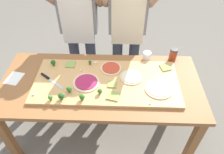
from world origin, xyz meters
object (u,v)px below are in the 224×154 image
Objects in this scene: pizza_slice_center at (113,96)px; sauce_jar at (173,55)px; pizza_whole_cheese_artichoke at (131,77)px; broccoli_floret_front_mid at (50,97)px; chefs_knife at (49,79)px; broccoli_floret_front_left at (82,97)px; pizza_slice_far_right at (165,68)px; pizza_slice_near_right at (70,64)px; pizza_whole_beet_magenta at (86,82)px; cheese_crumble_c at (81,70)px; broccoli_floret_front_right at (53,63)px; cook_left at (79,22)px; cheese_crumble_a at (96,63)px; recipe_note at (14,78)px; pizza_whole_white_garlic at (159,88)px; broccoli_floret_back_mid at (61,96)px; prep_table at (101,90)px; broccoli_floret_back_right at (69,89)px; pizza_whole_tomato_red at (111,68)px; cook_right at (127,23)px; cheese_crumble_b at (150,104)px; flour_cup at (147,57)px; broccoli_floret_center_right at (90,62)px; broccoli_floret_center_left at (100,91)px; cheese_crumble_d at (33,94)px; pizza_slice_near_left at (112,85)px.

sauce_jar reaches higher than pizza_slice_center.
broccoli_floret_front_mid reaches higher than pizza_whole_cheese_artichoke.
broccoli_floret_front_left is at bearing -34.47° from chefs_knife.
pizza_slice_near_right is at bearing 178.95° from pizza_slice_far_right.
pizza_slice_near_right is at bearing 127.38° from pizza_whole_beet_magenta.
broccoli_floret_front_right is at bearing 165.45° from cheese_crumble_c.
pizza_slice_near_right is 0.53m from cook_left.
cheese_crumble_a is 0.12× the size of recipe_note.
pizza_whole_beet_magenta is 0.69m from recipe_note.
pizza_whole_white_garlic is (0.24, -0.14, 0.00)m from pizza_whole_cheese_artichoke.
broccoli_floret_back_mid is at bearing -89.35° from pizza_slice_near_right.
sauce_jar is at bearing 26.35° from prep_table.
cheese_crumble_c reaches higher than pizza_slice_near_right.
cheese_crumble_c is at bearing 78.00° from broccoli_floret_back_right.
prep_table is 87.36× the size of cheese_crumble_a.
cook_right is at bearing 73.61° from pizza_whole_tomato_red.
cook_right reaches higher than cheese_crumble_c.
broccoli_floret_front_mid is at bearing 178.93° from cheese_crumble_b.
cook_right is at bearing 92.70° from pizza_whole_cheese_artichoke.
cheese_crumble_b is at bearing -53.81° from cook_left.
broccoli_floret_back_right is at bearing 174.47° from pizza_slice_center.
cook_right is at bearing 81.82° from pizza_slice_center.
flour_cup reaches higher than cheese_crumble_b.
chefs_knife is 1.47× the size of recipe_note.
flour_cup is (0.45, 0.35, 0.13)m from prep_table.
cheese_crumble_a is (-0.06, 0.23, 0.13)m from prep_table.
pizza_whole_cheese_artichoke is at bearing 55.75° from pizza_slice_center.
pizza_slice_center is 0.91m from cook_right.
broccoli_floret_front_right is at bearing 122.29° from broccoli_floret_back_right.
pizza_whole_tomato_red is at bearing -15.88° from broccoli_floret_center_right.
pizza_whole_beet_magenta is at bearing -78.18° from cook_left.
recipe_note is (-0.93, 0.21, -0.03)m from pizza_slice_center.
recipe_note is at bearing 162.17° from broccoli_floret_back_right.
pizza_slice_far_right is 1.69× the size of broccoli_floret_center_left.
broccoli_floret_center_right is (0.35, 0.22, 0.02)m from chefs_knife.
pizza_whole_beet_magenta is 0.46m from cheese_crumble_d.
broccoli_floret_back_mid reaches higher than cheese_crumble_a.
chefs_knife is at bearing -163.45° from sauce_jar.
cheese_crumble_a reaches higher than cheese_crumble_b.
pizza_slice_center is 0.74× the size of sauce_jar.
broccoli_floret_front_mid is at bearing -145.62° from broccoli_floret_back_right.
pizza_slice_near_left is (-0.17, -0.10, -0.00)m from pizza_whole_cheese_artichoke.
cheese_crumble_d is at bearing -168.01° from pizza_slice_near_left.
broccoli_floret_center_right is 2.16× the size of cheese_crumble_a.
sauce_jar is (1.26, 0.54, 0.03)m from cheese_crumble_d.
pizza_slice_far_right is 1.48× the size of broccoli_floret_back_right.
broccoli_floret_center_right is 0.58m from flour_cup.
pizza_slice_center is 0.60× the size of recipe_note.
chefs_knife is 0.30m from cheese_crumble_c.
cheese_crumble_b is at bearing -1.07° from broccoli_floret_front_mid.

